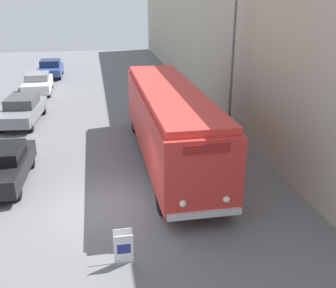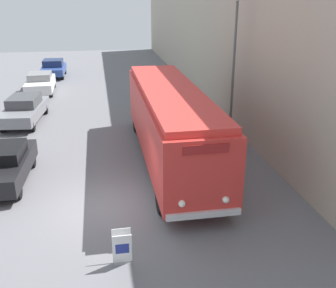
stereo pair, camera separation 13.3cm
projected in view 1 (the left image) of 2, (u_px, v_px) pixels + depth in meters
name	position (u px, v px, depth m)	size (l,w,h in m)	color
ground_plane	(106.00, 208.00, 13.58)	(80.00, 80.00, 0.00)	slate
building_wall_right	(222.00, 44.00, 22.47)	(0.30, 60.00, 8.43)	#B2A893
vintage_bus	(170.00, 121.00, 16.68)	(2.48, 11.33, 3.27)	black
sign_board	(124.00, 248.00, 10.67)	(0.53, 0.37, 0.98)	gray
streetlamp	(233.00, 50.00, 18.25)	(0.36, 0.36, 6.96)	#595E60
parked_car_near	(2.00, 165.00, 15.08)	(2.01, 4.27, 1.46)	black
parked_car_mid	(23.00, 110.00, 22.21)	(2.27, 4.85, 1.49)	black
parked_car_far	(38.00, 83.00, 28.83)	(1.99, 4.50, 1.45)	black
parked_car_distant	(51.00, 68.00, 34.25)	(1.96, 4.07, 1.49)	black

